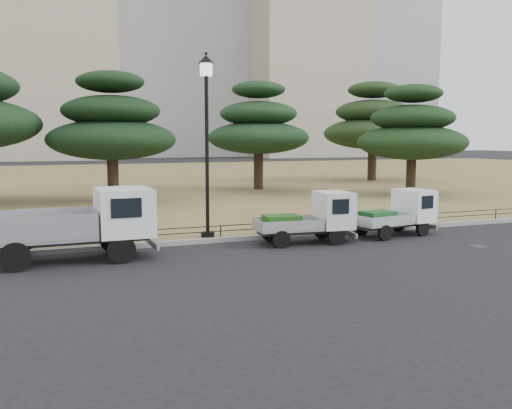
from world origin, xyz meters
name	(u,v)px	position (x,y,z in m)	size (l,w,h in m)	color
ground	(280,254)	(0.00, 0.00, 0.00)	(220.00, 220.00, 0.00)	black
lawn	(127,181)	(0.00, 30.60, 0.07)	(120.00, 56.00, 0.15)	olive
curb	(250,238)	(0.00, 2.60, 0.08)	(120.00, 0.25, 0.16)	gray
truck_large	(80,221)	(-5.67, 1.31, 1.13)	(4.69, 1.94, 2.04)	black
truck_kei_front	(312,218)	(1.75, 1.37, 0.84)	(3.32, 1.66, 1.70)	black
truck_kei_rear	(398,213)	(5.36, 1.59, 0.81)	(3.27, 1.80, 1.62)	black
street_lamp	(207,116)	(-1.41, 2.90, 4.24)	(0.54, 0.54, 6.05)	black
pipe_fence	(248,227)	(0.00, 2.75, 0.44)	(38.00, 0.04, 0.40)	black
manhole	(479,246)	(6.50, -1.20, 0.01)	(0.60, 0.60, 0.01)	#2D2D30
pine_center_left	(112,127)	(-2.97, 15.24, 4.07)	(6.68, 6.68, 6.79)	black
pine_center_right	(258,127)	(6.81, 19.09, 4.19)	(6.57, 6.57, 6.98)	black
pine_east_near	(412,131)	(13.84, 12.41, 3.86)	(6.37, 6.37, 6.43)	black
pine_east_far	(373,124)	(17.93, 22.94, 4.57)	(7.63, 7.63, 7.67)	black
tower_east	(301,25)	(40.00, 82.00, 24.00)	(20.00, 18.00, 48.00)	#AAA08C
radio_tower	(434,9)	(72.00, 85.00, 30.04)	(1.80, 1.80, 63.00)	#D83F33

